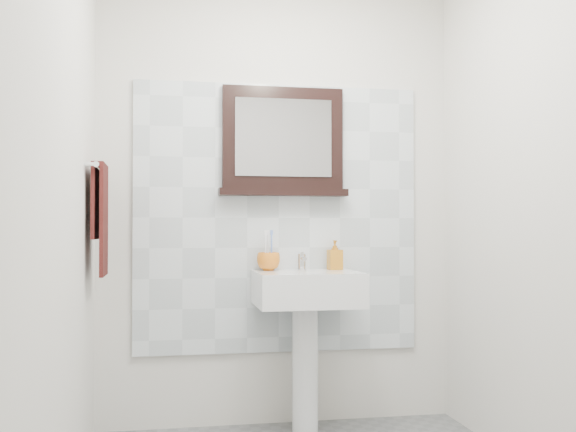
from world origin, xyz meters
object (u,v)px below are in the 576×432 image
at_px(soap_dispenser, 335,255).
at_px(framed_mirror, 283,144).
at_px(pedestal_sink, 307,306).
at_px(hand_towel, 100,211).
at_px(toothbrush_cup, 268,261).

height_order(soap_dispenser, framed_mirror, framed_mirror).
height_order(pedestal_sink, hand_towel, hand_towel).
distance_m(framed_mirror, hand_towel, 1.07).
relative_size(soap_dispenser, framed_mirror, 0.23).
relative_size(pedestal_sink, toothbrush_cup, 7.64).
bearing_deg(framed_mirror, pedestal_sink, -62.61).
bearing_deg(soap_dispenser, framed_mirror, 166.87).
bearing_deg(toothbrush_cup, soap_dispenser, 1.47).
bearing_deg(hand_towel, toothbrush_cup, 14.52).
relative_size(framed_mirror, hand_towel, 1.31).
xyz_separation_m(pedestal_sink, soap_dispenser, (0.19, 0.14, 0.27)).
bearing_deg(framed_mirror, toothbrush_cup, -146.78).
height_order(toothbrush_cup, framed_mirror, framed_mirror).
distance_m(toothbrush_cup, framed_mirror, 0.66).
distance_m(pedestal_sink, framed_mirror, 0.91).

